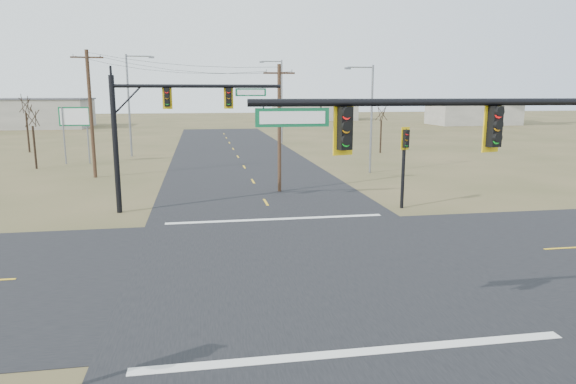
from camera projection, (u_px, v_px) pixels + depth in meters
The scene contains 20 objects.
ground at pixel (303, 263), 21.07m from camera, with size 320.00×320.00×0.00m, color brown.
road_ew at pixel (303, 263), 21.07m from camera, with size 160.00×14.00×0.02m, color black.
road_ns at pixel (303, 263), 21.07m from camera, with size 14.00×160.00×0.02m, color black.
stop_bar_near at pixel (358, 352), 13.81m from camera, with size 12.00×0.40×0.01m, color silver.
stop_bar_far at pixel (276, 219), 28.32m from camera, with size 12.00×0.40×0.01m, color silver.
mast_arm_near at pixel (504, 155), 13.44m from camera, with size 10.52×0.54×7.26m.
mast_arm_far at pixel (164, 115), 29.43m from camera, with size 9.71×0.43×7.86m.
pedestal_signal_ne at pixel (405, 151), 30.41m from camera, with size 0.63×0.56×4.93m.
utility_pole_near at pixel (279, 126), 35.47m from camera, with size 2.15×0.25×8.80m.
utility_pole_far at pixel (91, 113), 41.41m from camera, with size 2.51×0.30×10.24m.
highway_sign at pixel (75, 123), 49.80m from camera, with size 2.95×0.26×5.53m.
streetlight_a at pixel (369, 113), 43.88m from camera, with size 2.57×0.33×9.19m.
streetlight_b at pixel (280, 97), 69.87m from camera, with size 3.12×0.32×11.21m.
streetlight_c at pixel (131, 100), 55.23m from camera, with size 3.04×0.35×10.90m.
bare_tree_a at pixel (32, 116), 46.30m from camera, with size 3.16×3.16×6.13m.
bare_tree_b at pixel (25, 103), 59.08m from camera, with size 3.66×3.66×7.08m.
bare_tree_c at pixel (382, 112), 58.85m from camera, with size 2.66×2.66×5.98m.
warehouse_left at pixel (14, 114), 100.99m from camera, with size 28.00×14.00×5.50m, color #ACA599.
warehouse_mid at pixel (314, 110), 131.17m from camera, with size 20.00×12.00×5.00m, color #ACA599.
warehouse_right at pixel (473, 114), 112.00m from camera, with size 18.00×10.00×4.50m, color #ACA599.
Camera 1 is at (-4.01, -19.73, 6.91)m, focal length 32.00 mm.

